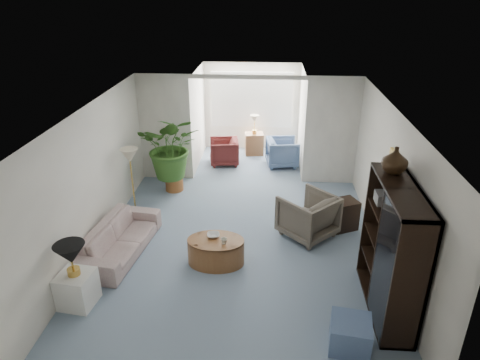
# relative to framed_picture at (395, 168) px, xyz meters

# --- Properties ---
(floor) EXTENTS (6.00, 6.00, 0.00)m
(floor) POSITION_rel_framed_picture_xyz_m (-2.46, 0.10, -1.70)
(floor) COLOR #8093A9
(floor) RESTS_ON ground
(sunroom_floor) EXTENTS (2.60, 2.60, 0.00)m
(sunroom_floor) POSITION_rel_framed_picture_xyz_m (-2.46, 4.20, -1.70)
(sunroom_floor) COLOR #8093A9
(sunroom_floor) RESTS_ON ground
(back_pier_left) EXTENTS (1.20, 0.12, 2.50)m
(back_pier_left) POSITION_rel_framed_picture_xyz_m (-4.36, 3.10, -0.45)
(back_pier_left) COLOR white
(back_pier_left) RESTS_ON ground
(back_pier_right) EXTENTS (1.20, 0.12, 2.50)m
(back_pier_right) POSITION_rel_framed_picture_xyz_m (-0.56, 3.10, -0.45)
(back_pier_right) COLOR white
(back_pier_right) RESTS_ON ground
(back_header) EXTENTS (2.60, 0.12, 0.10)m
(back_header) POSITION_rel_framed_picture_xyz_m (-2.46, 3.10, 0.75)
(back_header) COLOR white
(back_header) RESTS_ON back_pier_left
(window_pane) EXTENTS (2.20, 0.02, 1.50)m
(window_pane) POSITION_rel_framed_picture_xyz_m (-2.46, 5.28, -0.30)
(window_pane) COLOR white
(window_blinds) EXTENTS (2.20, 0.02, 1.50)m
(window_blinds) POSITION_rel_framed_picture_xyz_m (-2.46, 5.25, -0.30)
(window_blinds) COLOR white
(framed_picture) EXTENTS (0.04, 0.50, 0.40)m
(framed_picture) POSITION_rel_framed_picture_xyz_m (0.00, 0.00, 0.00)
(framed_picture) COLOR beige
(sofa) EXTENTS (1.00, 2.02, 0.57)m
(sofa) POSITION_rel_framed_picture_xyz_m (-4.49, -0.09, -1.42)
(sofa) COLOR beige
(sofa) RESTS_ON ground
(end_table) EXTENTS (0.54, 0.54, 0.52)m
(end_table) POSITION_rel_framed_picture_xyz_m (-4.69, -1.44, -1.44)
(end_table) COLOR white
(end_table) RESTS_ON ground
(table_lamp) EXTENTS (0.44, 0.44, 0.30)m
(table_lamp) POSITION_rel_framed_picture_xyz_m (-4.69, -1.44, -0.83)
(table_lamp) COLOR black
(table_lamp) RESTS_ON end_table
(floor_lamp) EXTENTS (0.36, 0.36, 0.28)m
(floor_lamp) POSITION_rel_framed_picture_xyz_m (-4.66, 1.36, -0.45)
(floor_lamp) COLOR beige
(floor_lamp) RESTS_ON ground
(coffee_table) EXTENTS (1.10, 1.10, 0.45)m
(coffee_table) POSITION_rel_framed_picture_xyz_m (-2.80, -0.28, -1.47)
(coffee_table) COLOR brown
(coffee_table) RESTS_ON ground
(coffee_bowl) EXTENTS (0.24, 0.24, 0.05)m
(coffee_bowl) POSITION_rel_framed_picture_xyz_m (-2.85, -0.18, -1.22)
(coffee_bowl) COLOR silver
(coffee_bowl) RESTS_ON coffee_table
(coffee_cup) EXTENTS (0.12, 0.12, 0.10)m
(coffee_cup) POSITION_rel_framed_picture_xyz_m (-2.65, -0.38, -1.20)
(coffee_cup) COLOR beige
(coffee_cup) RESTS_ON coffee_table
(wingback_chair) EXTENTS (1.25, 1.25, 0.82)m
(wingback_chair) POSITION_rel_framed_picture_xyz_m (-1.21, 0.71, -1.29)
(wingback_chair) COLOR #61594C
(wingback_chair) RESTS_ON ground
(side_table_dark) EXTENTS (0.60, 0.56, 0.58)m
(side_table_dark) POSITION_rel_framed_picture_xyz_m (-0.51, 1.01, -1.41)
(side_table_dark) COLOR black
(side_table_dark) RESTS_ON ground
(entertainment_cabinet) EXTENTS (0.46, 1.73, 1.92)m
(entertainment_cabinet) POSITION_rel_framed_picture_xyz_m (-0.23, -1.17, -0.74)
(entertainment_cabinet) COLOR black
(entertainment_cabinet) RESTS_ON ground
(cabinet_urn) EXTENTS (0.36, 0.36, 0.37)m
(cabinet_urn) POSITION_rel_framed_picture_xyz_m (-0.23, -0.67, 0.40)
(cabinet_urn) COLOR #311F10
(cabinet_urn) RESTS_ON entertainment_cabinet
(ottoman) EXTENTS (0.58, 0.58, 0.41)m
(ottoman) POSITION_rel_framed_picture_xyz_m (-0.85, -2.00, -1.50)
(ottoman) COLOR slate
(ottoman) RESTS_ON ground
(plant_pot) EXTENTS (0.40, 0.40, 0.32)m
(plant_pot) POSITION_rel_framed_picture_xyz_m (-4.08, 2.45, -1.54)
(plant_pot) COLOR #96582B
(plant_pot) RESTS_ON ground
(house_plant) EXTENTS (1.32, 1.14, 1.47)m
(house_plant) POSITION_rel_framed_picture_xyz_m (-4.08, 2.45, -0.65)
(house_plant) COLOR #366322
(house_plant) RESTS_ON plant_pot
(sunroom_chair_blue) EXTENTS (0.88, 0.86, 0.71)m
(sunroom_chair_blue) POSITION_rel_framed_picture_xyz_m (-1.61, 4.08, -1.34)
(sunroom_chair_blue) COLOR slate
(sunroom_chair_blue) RESTS_ON ground
(sunroom_chair_maroon) EXTENTS (0.82, 0.80, 0.66)m
(sunroom_chair_maroon) POSITION_rel_framed_picture_xyz_m (-3.11, 4.08, -1.37)
(sunroom_chair_maroon) COLOR maroon
(sunroom_chair_maroon) RESTS_ON ground
(sunroom_table) EXTENTS (0.53, 0.44, 0.59)m
(sunroom_table) POSITION_rel_framed_picture_xyz_m (-2.36, 4.83, -1.41)
(sunroom_table) COLOR brown
(sunroom_table) RESTS_ON ground
(shelf_clutter) EXTENTS (0.30, 1.19, 1.06)m
(shelf_clutter) POSITION_rel_framed_picture_xyz_m (-0.28, -1.32, -0.50)
(shelf_clutter) COLOR #555350
(shelf_clutter) RESTS_ON entertainment_cabinet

